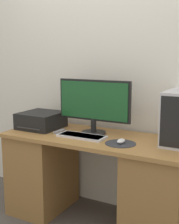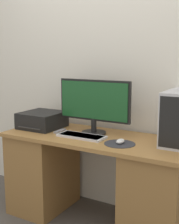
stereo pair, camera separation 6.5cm
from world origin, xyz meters
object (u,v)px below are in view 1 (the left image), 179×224
at_px(keyboard, 82,136).
at_px(monitor, 94,103).
at_px(remote_control, 59,131).
at_px(printer, 41,120).
at_px(mouse, 121,141).

bearing_deg(keyboard, monitor, 80.24).
bearing_deg(remote_control, printer, 167.26).
bearing_deg(printer, monitor, 5.27).
height_order(monitor, keyboard, monitor).
bearing_deg(remote_control, mouse, -7.09).
height_order(keyboard, mouse, mouse).
xyz_separation_m(mouse, printer, (-0.82, 0.13, 0.05)).
xyz_separation_m(printer, remote_control, (0.23, -0.05, -0.06)).
xyz_separation_m(monitor, mouse, (0.32, -0.17, -0.23)).
xyz_separation_m(monitor, keyboard, (-0.03, -0.15, -0.24)).
height_order(keyboard, remote_control, keyboard).
xyz_separation_m(monitor, printer, (-0.51, -0.05, -0.19)).
distance_m(mouse, printer, 0.84).
bearing_deg(monitor, printer, -174.73).
distance_m(monitor, printer, 0.54).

